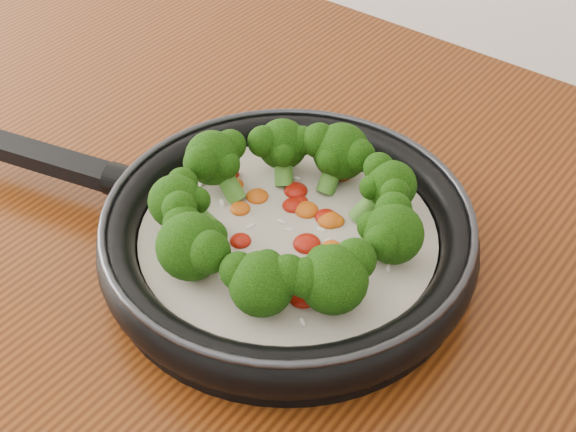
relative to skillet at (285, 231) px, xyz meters
The scene contains 1 object.
skillet is the anchor object (origin of this frame).
Camera 1 is at (0.20, 0.71, 1.37)m, focal length 49.30 mm.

